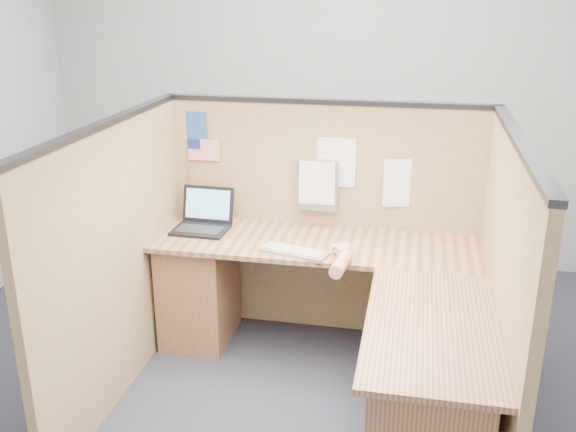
% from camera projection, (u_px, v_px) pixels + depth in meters
% --- Properties ---
extents(floor, '(5.00, 5.00, 0.00)m').
position_uv_depth(floor, '(294.00, 414.00, 3.45)').
color(floor, '#1F202D').
rests_on(floor, ground).
extents(wall_back, '(5.00, 0.00, 5.00)m').
position_uv_depth(wall_back, '(349.00, 91.00, 5.06)').
color(wall_back, '#9EA0A3').
rests_on(wall_back, floor).
extents(cubicle_partitions, '(2.06, 1.83, 1.53)m').
position_uv_depth(cubicle_partitions, '(309.00, 252.00, 3.58)').
color(cubicle_partitions, olive).
rests_on(cubicle_partitions, floor).
extents(l_desk, '(1.95, 1.75, 0.73)m').
position_uv_depth(l_desk, '(336.00, 327.00, 3.54)').
color(l_desk, brown).
rests_on(l_desk, floor).
extents(laptop, '(0.34, 0.33, 0.24)m').
position_uv_depth(laptop, '(204.00, 219.00, 4.04)').
color(laptop, black).
rests_on(laptop, l_desk).
extents(keyboard, '(0.41, 0.23, 0.03)m').
position_uv_depth(keyboard, '(294.00, 251.00, 3.66)').
color(keyboard, gray).
rests_on(keyboard, l_desk).
extents(mouse, '(0.12, 0.09, 0.05)m').
position_uv_depth(mouse, '(343.00, 251.00, 3.63)').
color(mouse, silver).
rests_on(mouse, l_desk).
extents(hand_forearm, '(0.11, 0.40, 0.08)m').
position_uv_depth(hand_forearm, '(342.00, 258.00, 3.50)').
color(hand_forearm, tan).
rests_on(hand_forearm, l_desk).
extents(blue_poster, '(0.16, 0.03, 0.22)m').
position_uv_depth(blue_poster, '(195.00, 128.00, 4.06)').
color(blue_poster, '#214D9A').
rests_on(blue_poster, cubicle_partitions).
extents(american_flag, '(0.21, 0.01, 0.37)m').
position_uv_depth(american_flag, '(200.00, 152.00, 4.09)').
color(american_flag, olive).
rests_on(american_flag, cubicle_partitions).
extents(file_holder, '(0.25, 0.05, 0.32)m').
position_uv_depth(file_holder, '(317.00, 185.00, 3.99)').
color(file_holder, slate).
rests_on(file_holder, cubicle_partitions).
extents(paper_left, '(0.24, 0.01, 0.31)m').
position_uv_depth(paper_left, '(336.00, 163.00, 3.94)').
color(paper_left, white).
rests_on(paper_left, cubicle_partitions).
extents(paper_right, '(0.23, 0.04, 0.30)m').
position_uv_depth(paper_right, '(403.00, 183.00, 3.90)').
color(paper_right, white).
rests_on(paper_right, cubicle_partitions).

